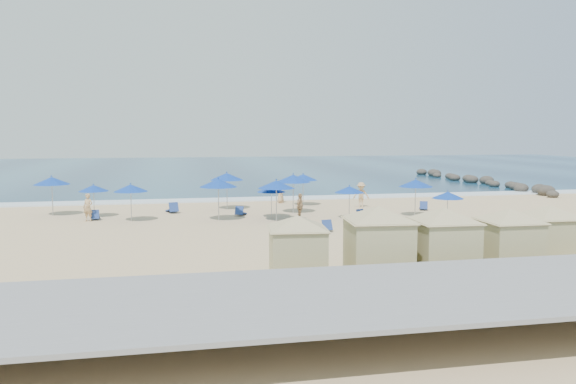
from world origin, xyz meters
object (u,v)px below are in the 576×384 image
at_px(umbrella_2, 93,188).
at_px(umbrella_4, 227,177).
at_px(umbrella_7, 293,178).
at_px(umbrella_10, 416,183).
at_px(cabana_3, 509,232).
at_px(umbrella_11, 448,195).
at_px(cabana_2, 444,233).
at_px(umbrella_6, 276,184).
at_px(umbrella_5, 271,189).
at_px(cabana_4, 550,228).
at_px(umbrella_0, 52,181).
at_px(rock_jetty, 477,180).
at_px(umbrella_8, 349,189).
at_px(cabana_0, 298,240).
at_px(umbrella_3, 218,183).
at_px(cabana_1, 379,233).
at_px(umbrella_1, 131,188).
at_px(umbrella_9, 303,177).
at_px(beachgoer_1, 300,207).
at_px(beachgoer_2, 361,195).
at_px(beachgoer_0, 88,207).
at_px(trash_bin, 405,238).
at_px(beachgoer_3, 281,192).

xyz_separation_m(umbrella_2, umbrella_4, (8.57, 1.92, 0.46)).
xyz_separation_m(umbrella_7, umbrella_10, (7.27, -3.08, -0.17)).
relative_size(cabana_3, umbrella_11, 2.07).
relative_size(cabana_2, cabana_3, 1.06).
bearing_deg(umbrella_6, umbrella_5, 92.87).
relative_size(cabana_4, umbrella_0, 1.64).
bearing_deg(rock_jetty, umbrella_8, -134.94).
xyz_separation_m(cabana_0, umbrella_0, (-11.95, 18.88, 0.75)).
xyz_separation_m(cabana_3, umbrella_5, (-6.56, 15.31, 0.29)).
xyz_separation_m(cabana_4, umbrella_4, (-11.10, 19.15, 0.77)).
xyz_separation_m(cabana_4, umbrella_3, (-12.07, 14.31, 0.76)).
distance_m(cabana_0, cabana_1, 2.96).
relative_size(rock_jetty, umbrella_4, 10.07).
bearing_deg(umbrella_1, cabana_1, -58.09).
bearing_deg(umbrella_9, beachgoer_1, -104.66).
relative_size(rock_jetty, beachgoer_2, 14.77).
bearing_deg(umbrella_9, beachgoer_0, -162.29).
height_order(cabana_1, beachgoer_2, cabana_1).
bearing_deg(umbrella_0, umbrella_5, -15.35).
height_order(cabana_4, beachgoer_0, cabana_4).
xyz_separation_m(umbrella_2, umbrella_11, (20.18, -7.69, -0.05)).
bearing_deg(umbrella_3, cabana_3, -56.48).
bearing_deg(umbrella_3, rock_jetty, 34.50).
bearing_deg(cabana_4, cabana_1, -174.91).
distance_m(umbrella_0, umbrella_5, 14.14).
relative_size(rock_jetty, cabana_2, 5.93).
relative_size(trash_bin, umbrella_11, 0.40).
height_order(umbrella_4, umbrella_7, umbrella_7).
xyz_separation_m(cabana_1, beachgoer_1, (0.29, 14.17, -0.87)).
xyz_separation_m(trash_bin, umbrella_5, (-4.55, 10.22, 1.40)).
xyz_separation_m(umbrella_2, umbrella_9, (14.22, 2.91, 0.24)).
relative_size(umbrella_4, umbrella_9, 1.10).
bearing_deg(umbrella_5, umbrella_2, 166.98).
bearing_deg(umbrella_10, beachgoer_3, 129.33).
bearing_deg(umbrella_7, rock_jetty, 36.65).
relative_size(cabana_4, beachgoer_0, 2.53).
relative_size(cabana_2, umbrella_10, 1.83).
distance_m(trash_bin, cabana_1, 6.23).
height_order(cabana_0, umbrella_8, cabana_0).
bearing_deg(trash_bin, cabana_2, -74.57).
distance_m(umbrella_1, beachgoer_3, 12.67).
relative_size(umbrella_1, umbrella_9, 0.97).
distance_m(umbrella_0, umbrella_9, 17.01).
relative_size(umbrella_1, umbrella_6, 0.91).
distance_m(umbrella_6, umbrella_9, 7.52).
bearing_deg(cabana_2, umbrella_7, 96.62).
relative_size(umbrella_2, beachgoer_3, 1.31).
height_order(umbrella_2, umbrella_8, umbrella_2).
distance_m(umbrella_2, umbrella_9, 14.52).
bearing_deg(umbrella_5, umbrella_3, -173.32).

